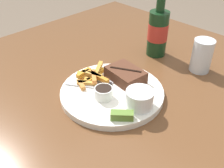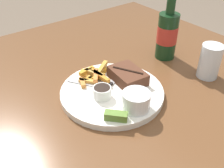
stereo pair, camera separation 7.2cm
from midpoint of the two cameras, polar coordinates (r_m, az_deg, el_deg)
The scene contains 11 objects.
dining_table at distance 0.79m, azimuth 2.62°, elevation -6.79°, with size 1.17×1.21×0.73m.
dinner_plate at distance 0.74m, azimuth 2.80°, elevation -1.94°, with size 0.29×0.29×0.02m.
steak_portion at distance 0.76m, azimuth 6.11°, elevation 1.72°, with size 0.12×0.09×0.04m.
fries_pile at distance 0.78m, azimuth -1.37°, elevation 1.94°, with size 0.11×0.13×0.02m.
coleslaw_cup at distance 0.66m, azimuth 8.24°, elevation -3.65°, with size 0.07×0.07×0.05m.
dipping_sauce_cup at distance 0.70m, azimuth 0.79°, elevation -1.81°, with size 0.05×0.05×0.03m.
pickle_spear at distance 0.64m, azimuth 4.14°, elevation -7.09°, with size 0.06×0.05×0.02m.
fork_utensil at distance 0.75m, azimuth -2.73°, elevation -0.13°, with size 0.12×0.08×0.00m.
knife_utensil at distance 0.76m, azimuth 2.83°, elevation 0.50°, with size 0.07×0.16×0.01m.
beer_bottle at distance 0.92m, azimuth 14.22°, elevation 10.61°, with size 0.07×0.07×0.25m.
drinking_glass at distance 0.86m, azimuth 22.81°, elevation 4.50°, with size 0.06×0.06×0.11m.
Camera 2 is at (0.47, -0.36, 1.19)m, focal length 42.00 mm.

